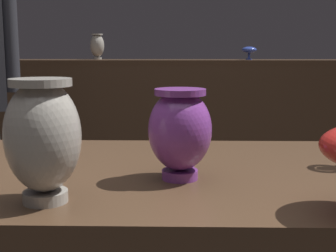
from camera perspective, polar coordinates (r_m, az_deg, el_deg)
The scene contains 5 objects.
back_display_shelf at distance 3.20m, azimuth 0.45°, elevation -0.66°, with size 2.60×0.40×0.99m.
vase_centerpiece at distance 0.89m, azimuth 1.50°, elevation -0.51°, with size 0.12×0.12×0.18m.
vase_right_accent at distance 0.78m, azimuth -15.29°, elevation -1.21°, with size 0.13×0.13×0.21m.
shelf_vase_right at distance 3.16m, azimuth 10.05°, elevation 9.25°, with size 0.10×0.10×0.09m.
shelf_vase_left at distance 3.28m, azimuth -8.79°, elevation 9.85°, with size 0.10×0.10×0.18m.
Camera 1 is at (0.04, -0.95, 1.05)m, focal length 49.05 mm.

